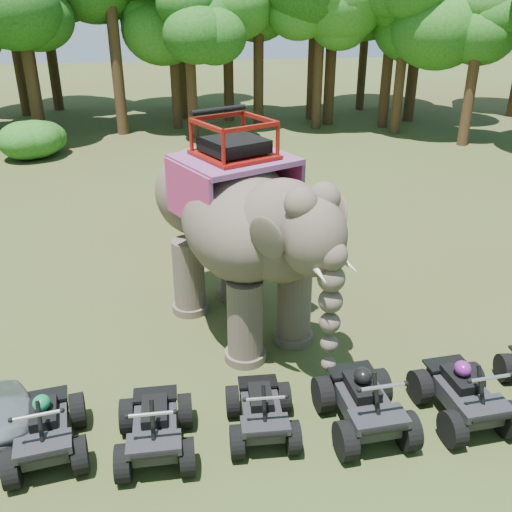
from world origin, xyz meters
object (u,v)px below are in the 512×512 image
object	(u,v)px
atv_2	(262,404)
atv_4	(465,387)
atv_3	(365,395)
elephant	(238,228)
atv_1	(155,420)
atv_0	(44,422)

from	to	relation	value
atv_2	atv_4	size ratio (longest dim) A/B	0.89
atv_3	elephant	bearing A→B (deg)	111.67
atv_1	atv_2	xyz separation A→B (m)	(1.80, 0.13, -0.04)
elephant	atv_4	bearing A→B (deg)	-71.75
atv_0	atv_2	world-z (taller)	atv_0
atv_1	atv_2	bearing A→B (deg)	5.78
atv_4	atv_2	bearing A→B (deg)	173.36
atv_3	atv_4	bearing A→B (deg)	-3.57
atv_1	atv_3	distance (m)	3.58
atv_1	atv_4	bearing A→B (deg)	0.59
atv_2	atv_1	bearing A→B (deg)	-172.45
elephant	atv_1	bearing A→B (deg)	-142.26
atv_1	atv_2	world-z (taller)	atv_1
atv_0	atv_1	bearing A→B (deg)	-15.60
elephant	atv_4	size ratio (longest dim) A/B	3.20
elephant	atv_3	distance (m)	4.41
atv_3	atv_4	size ratio (longest dim) A/B	1.04
atv_1	atv_2	size ratio (longest dim) A/B	1.07
atv_2	atv_3	distance (m)	1.79
atv_0	atv_1	size ratio (longest dim) A/B	1.01
atv_2	atv_3	world-z (taller)	atv_3
atv_0	atv_3	distance (m)	5.36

